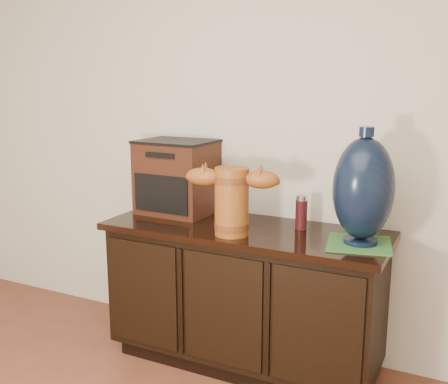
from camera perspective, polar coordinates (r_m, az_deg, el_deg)
The scene contains 6 objects.
sideboard at distance 2.81m, azimuth 2.21°, elevation -11.09°, with size 1.46×0.56×0.75m.
terracotta_vessel at distance 2.52m, azimuth 0.85°, elevation -0.58°, with size 0.47×0.20×0.33m.
tv_radio at distance 2.96m, azimuth -5.14°, elevation 1.67°, with size 0.42×0.34×0.41m.
green_mat at distance 2.49m, azimuth 14.49°, elevation -5.48°, with size 0.28×0.28×0.01m, color #30632C.
lamp_base at distance 2.42m, azimuth 14.93°, elevation 0.30°, with size 0.32×0.32×0.53m.
spray_can at distance 2.66m, azimuth 8.41°, elevation -2.22°, with size 0.06×0.06×0.17m.
Camera 1 is at (1.05, -0.14, 1.49)m, focal length 42.00 mm.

